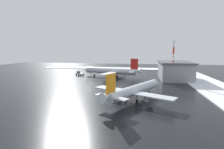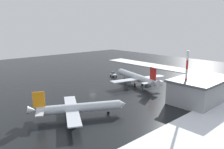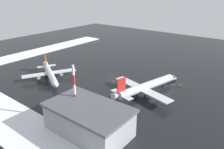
% 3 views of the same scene
% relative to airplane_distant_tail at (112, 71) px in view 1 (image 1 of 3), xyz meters
% --- Properties ---
extents(ground_plane, '(240.00, 240.00, 0.00)m').
position_rel_airplane_distant_tail_xyz_m(ground_plane, '(-21.27, 6.35, -3.36)').
color(ground_plane, black).
extents(snow_bank_far, '(152.00, 16.00, 0.35)m').
position_rel_airplane_distant_tail_xyz_m(snow_bank_far, '(-21.27, -43.65, -3.18)').
color(snow_bank_far, white).
rests_on(snow_bank_far, ground_plane).
extents(snow_bank_right, '(14.00, 116.00, 0.35)m').
position_rel_airplane_distant_tail_xyz_m(snow_bank_right, '(45.73, 6.35, -3.18)').
color(snow_bank_right, white).
rests_on(snow_bank_right, ground_plane).
extents(airplane_distant_tail, '(28.33, 33.75, 10.16)m').
position_rel_airplane_distant_tail_xyz_m(airplane_distant_tail, '(0.00, 0.00, 0.00)').
color(airplane_distant_tail, silver).
rests_on(airplane_distant_tail, ground_plane).
extents(airplane_parked_portside, '(27.53, 23.48, 8.87)m').
position_rel_airplane_distant_tail_xyz_m(airplane_parked_portside, '(-42.35, -14.29, -0.42)').
color(airplane_parked_portside, silver).
rests_on(airplane_parked_portside, ground_plane).
extents(pushback_tug, '(3.64, 5.07, 2.50)m').
position_rel_airplane_distant_tail_xyz_m(pushback_tug, '(2.87, 19.40, -2.07)').
color(pushback_tug, silver).
rests_on(pushback_tug, ground_plane).
extents(ground_crew_mid_apron, '(0.36, 0.36, 1.71)m').
position_rel_airplane_distant_tail_xyz_m(ground_crew_mid_apron, '(-4.84, -4.12, -2.39)').
color(ground_crew_mid_apron, black).
rests_on(ground_crew_mid_apron, ground_plane).
extents(ground_crew_near_tug, '(0.36, 0.36, 1.71)m').
position_rel_airplane_distant_tail_xyz_m(ground_crew_near_tug, '(8.67, 14.57, -2.39)').
color(ground_crew_near_tug, black).
rests_on(ground_crew_near_tug, ground_plane).
extents(antenna_mast, '(0.70, 0.70, 19.09)m').
position_rel_airplane_distant_tail_xyz_m(antenna_mast, '(-8.02, -30.10, 6.19)').
color(antenna_mast, red).
rests_on(antenna_mast, ground_plane).
extents(cargo_hangar, '(25.08, 15.14, 8.80)m').
position_rel_airplane_distant_tail_xyz_m(cargo_hangar, '(-0.48, -32.13, 1.09)').
color(cargo_hangar, gray).
rests_on(cargo_hangar, ground_plane).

